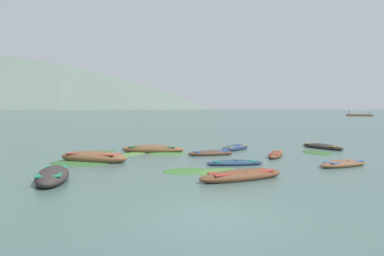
{
  "coord_description": "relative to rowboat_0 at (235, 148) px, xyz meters",
  "views": [
    {
      "loc": [
        -0.44,
        -10.0,
        3.02
      ],
      "look_at": [
        -1.58,
        32.66,
        0.75
      ],
      "focal_mm": 34.28,
      "sensor_mm": 36.0,
      "label": 1
    }
  ],
  "objects": [
    {
      "name": "rowboat_2",
      "position": [
        -5.81,
        -1.59,
        0.05
      ],
      "size": [
        4.41,
        1.41,
        0.67
      ],
      "color": "brown",
      "rests_on": "ground"
    },
    {
      "name": "mountain_1",
      "position": [
        -621.31,
        1514.01,
        205.63
      ],
      "size": [
        1698.17,
        1698.17,
        411.57
      ],
      "primitive_type": "cone",
      "color": "#56665B",
      "rests_on": "ground"
    },
    {
      "name": "weed_patch_1",
      "position": [
        -9.62,
        -1.22,
        -0.16
      ],
      "size": [
        2.62,
        2.02,
        0.14
      ],
      "primitive_type": "ellipsoid",
      "rotation": [
        0.0,
        0.0,
        0.45
      ],
      "color": "#2D5628",
      "rests_on": "ground"
    },
    {
      "name": "ground_plane",
      "position": [
        -2.0,
        1483.38,
        -0.16
      ],
      "size": [
        6000.0,
        6000.0,
        0.0
      ],
      "primitive_type": "plane",
      "color": "#425B56"
    },
    {
      "name": "rowboat_0",
      "position": [
        0.0,
        0.0,
        0.0
      ],
      "size": [
        2.69,
        3.14,
        0.51
      ],
      "color": "navy",
      "rests_on": "ground"
    },
    {
      "name": "rowboat_9",
      "position": [
        6.71,
        1.25,
        -0.01
      ],
      "size": [
        2.73,
        3.88,
        0.46
      ],
      "color": "#2D2826",
      "rests_on": "ground"
    },
    {
      "name": "rowboat_7",
      "position": [
        -8.67,
        -11.62,
        0.06
      ],
      "size": [
        2.22,
        4.04,
        0.7
      ],
      "color": "#2D2826",
      "rests_on": "ground"
    },
    {
      "name": "ferry_1",
      "position": [
        60.16,
        120.44,
        0.29
      ],
      "size": [
        10.04,
        5.88,
        2.54
      ],
      "color": "brown",
      "rests_on": "ground"
    },
    {
      "name": "weed_patch_5",
      "position": [
        -1.43,
        -9.48,
        -0.16
      ],
      "size": [
        2.69,
        2.64,
        0.14
      ],
      "primitive_type": "ellipsoid",
      "rotation": [
        0.0,
        0.0,
        1.51
      ],
      "color": "#477033",
      "rests_on": "ground"
    },
    {
      "name": "rowboat_3",
      "position": [
        -0.75,
        -11.15,
        0.01
      ],
      "size": [
        4.08,
        2.82,
        0.55
      ],
      "color": "brown",
      "rests_on": "ground"
    },
    {
      "name": "weed_patch_6",
      "position": [
        -7.06,
        -2.65,
        -0.16
      ],
      "size": [
        2.31,
        2.98,
        0.14
      ],
      "primitive_type": "ellipsoid",
      "rotation": [
        0.0,
        0.0,
        2.73
      ],
      "color": "#477033",
      "rests_on": "ground"
    },
    {
      "name": "rowboat_4",
      "position": [
        -8.59,
        -6.07,
        0.08
      ],
      "size": [
        4.35,
        2.38,
        0.77
      ],
      "color": "brown",
      "rests_on": "ground"
    },
    {
      "name": "rowboat_6",
      "position": [
        -0.67,
        -7.12,
        -0.05
      ],
      "size": [
        3.18,
        1.22,
        0.36
      ],
      "color": "navy",
      "rests_on": "ground"
    },
    {
      "name": "rowboat_1",
      "position": [
        4.96,
        -7.44,
        -0.02
      ],
      "size": [
        3.2,
        2.26,
        0.44
      ],
      "color": "brown",
      "rests_on": "ground"
    },
    {
      "name": "rowboat_8",
      "position": [
        -1.87,
        -3.02,
        -0.03
      ],
      "size": [
        3.15,
        1.62,
        0.42
      ],
      "color": "#4C3323",
      "rests_on": "ground"
    },
    {
      "name": "rowboat_5",
      "position": [
        2.21,
        -3.64,
        -0.02
      ],
      "size": [
        1.73,
        3.08,
        0.43
      ],
      "color": "brown",
      "rests_on": "ground"
    },
    {
      "name": "weed_patch_2",
      "position": [
        -9.21,
        -6.68,
        -0.16
      ],
      "size": [
        3.93,
        3.19,
        0.14
      ],
      "primitive_type": "ellipsoid",
      "rotation": [
        0.0,
        0.0,
        2.88
      ],
      "color": "#2D5628",
      "rests_on": "ground"
    },
    {
      "name": "weed_patch_4",
      "position": [
        -4.77,
        -2.3,
        -0.16
      ],
      "size": [
        2.6,
        2.5,
        0.14
      ],
      "primitive_type": "ellipsoid",
      "rotation": [
        0.0,
        0.0,
        0.02
      ],
      "color": "#38662D",
      "rests_on": "ground"
    },
    {
      "name": "weed_patch_3",
      "position": [
        -3.23,
        -9.13,
        -0.16
      ],
      "size": [
        2.99,
        2.89,
        0.14
      ],
      "primitive_type": "ellipsoid",
      "rotation": [
        0.0,
        0.0,
        0.58
      ],
      "color": "#38662D",
      "rests_on": "ground"
    },
    {
      "name": "weed_patch_0",
      "position": [
        5.45,
        -1.57,
        -0.16
      ],
      "size": [
        2.34,
        3.2,
        0.14
      ],
      "primitive_type": "ellipsoid",
      "rotation": [
        0.0,
        0.0,
        1.81
      ],
      "color": "#2D5628",
      "rests_on": "ground"
    },
    {
      "name": "mountain_2",
      "position": [
        -232.99,
        1495.4,
        161.06
      ],
      "size": [
        923.24,
        923.24,
        322.44
      ],
      "primitive_type": "cone",
      "color": "#56665B",
      "rests_on": "ground"
    }
  ]
}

